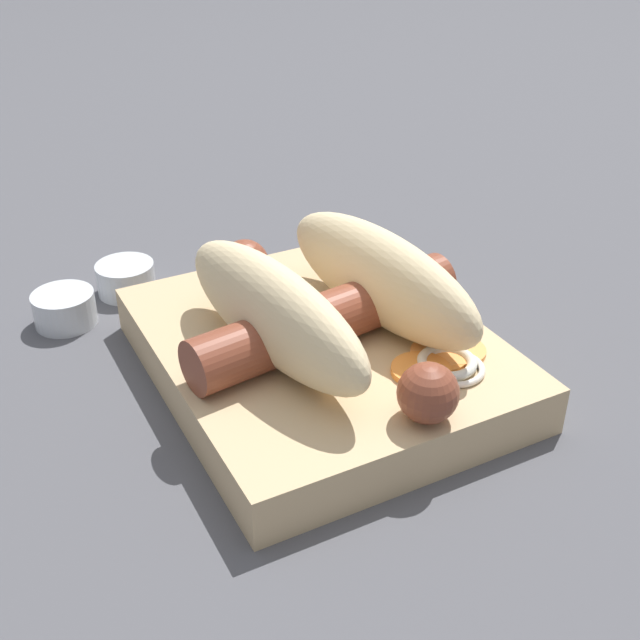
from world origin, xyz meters
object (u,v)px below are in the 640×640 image
Objects in this scene: bread_roll at (328,293)px; condiment_cup_far at (65,310)px; condiment_cup_near at (126,280)px; food_tray at (320,355)px; sausage at (324,320)px.

bread_roll is 4.34× the size of condiment_cup_far.
condiment_cup_near is 0.05m from condiment_cup_far.
bread_roll reaches higher than condiment_cup_far.
condiment_cup_near is (-0.16, -0.07, -0.00)m from food_tray.
condiment_cup_far is (-0.14, -0.12, -0.03)m from sausage.
bread_roll is at bearing 25.75° from condiment_cup_near.
food_tray is 1.09× the size of sausage.
bread_roll is 0.19m from condiment_cup_far.
bread_roll is (0.00, 0.00, 0.04)m from food_tray.
food_tray is 1.24× the size of bread_roll.
food_tray reaches higher than condiment_cup_near.
condiment_cup_near is (-0.16, -0.08, -0.05)m from bread_roll.
food_tray is at bearing 167.85° from sausage.
sausage is 0.19m from condiment_cup_far.
bread_roll reaches higher than food_tray.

